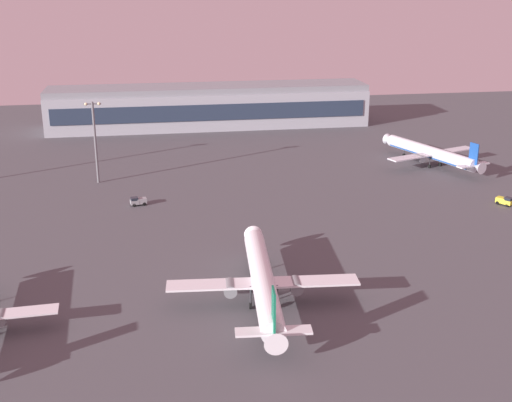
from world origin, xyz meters
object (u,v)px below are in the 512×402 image
Objects in this scene: airplane_far_stand at (263,281)px; baggage_tractor at (138,201)px; airplane_mid_apron at (431,153)px; apron_light_east at (95,137)px; cargo_loader at (505,201)px.

baggage_tractor is at bearing 115.82° from airplane_far_stand.
airplane_far_stand is at bearing -169.37° from baggage_tractor.
airplane_far_stand is 107.71m from airplane_mid_apron.
airplane_mid_apron is 103.24m from apron_light_east.
airplane_mid_apron reaches higher than baggage_tractor.
cargo_loader is 1.02× the size of baggage_tractor.
airplane_far_stand is at bearing -67.22° from apron_light_east.
cargo_loader is at bearing -109.68° from baggage_tractor.
airplane_mid_apron is (68.54, 83.08, -0.22)m from airplane_far_stand.
cargo_loader is 0.19× the size of apron_light_east.
baggage_tractor is at bearing 175.14° from airplane_mid_apron.
apron_light_east is (-11.51, 22.55, 12.42)m from baggage_tractor.
baggage_tractor is at bearing -43.60° from cargo_loader.
baggage_tractor is 0.19× the size of apron_light_east.
apron_light_east is (-106.19, 37.93, 12.42)m from cargo_loader.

